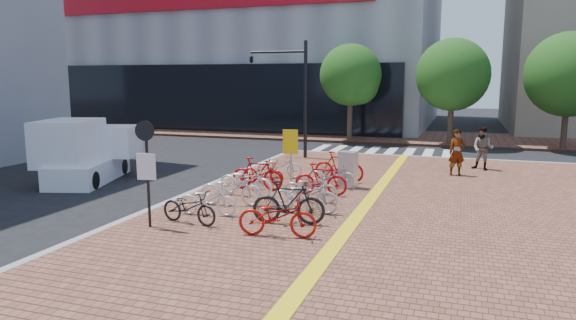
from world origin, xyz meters
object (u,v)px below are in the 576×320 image
(bike_4, at_px, (257,174))
(bike_8, at_px, (289,202))
(yellow_sign, at_px, (291,147))
(traffic_light_pole, at_px, (280,78))
(bike_1, at_px, (207,200))
(bike_12, at_px, (331,175))
(bike_9, at_px, (305,195))
(bike_13, at_px, (339,167))
(bike_2, at_px, (231,189))
(box_truck, at_px, (87,152))
(bike_10, at_px, (310,187))
(bike_11, at_px, (321,179))
(bike_3, at_px, (245,181))
(bike_7, at_px, (277,216))
(bike_5, at_px, (264,172))
(bike_0, at_px, (189,207))
(notice_sign, at_px, (146,161))
(pedestrian_a, at_px, (457,152))
(utility_box, at_px, (348,170))
(pedestrian_b, at_px, (483,148))
(bike_6, at_px, (280,166))

(bike_4, xyz_separation_m, bike_8, (2.39, -3.65, 0.02))
(yellow_sign, relative_size, traffic_light_pole, 0.36)
(bike_1, height_order, bike_12, bike_12)
(bike_9, xyz_separation_m, bike_13, (-0.12, 4.77, 0.05))
(bike_2, xyz_separation_m, box_truck, (-7.17, 2.23, 0.49))
(bike_10, xyz_separation_m, bike_11, (0.06, 1.01, 0.07))
(bike_3, distance_m, bike_13, 4.10)
(bike_10, bearing_deg, bike_7, -177.03)
(bike_5, height_order, bike_7, bike_7)
(bike_0, distance_m, bike_4, 4.49)
(bike_0, distance_m, notice_sign, 1.66)
(bike_10, height_order, pedestrian_a, pedestrian_a)
(bike_9, xyz_separation_m, bike_12, (-0.12, 3.62, -0.06))
(bike_3, height_order, utility_box, utility_box)
(pedestrian_b, bearing_deg, bike_9, -98.14)
(bike_11, bearing_deg, bike_13, -4.83)
(bike_0, xyz_separation_m, bike_2, (0.19, 2.20, 0.06))
(box_truck, bearing_deg, notice_sign, -39.37)
(bike_6, distance_m, box_truck, 7.49)
(yellow_sign, distance_m, notice_sign, 6.56)
(bike_2, height_order, bike_9, bike_9)
(pedestrian_b, bearing_deg, bike_10, -103.33)
(bike_7, xyz_separation_m, box_truck, (-9.58, 4.72, 0.49))
(bike_6, xyz_separation_m, pedestrian_b, (7.51, 4.49, 0.45))
(bike_4, xyz_separation_m, bike_10, (2.24, -1.08, -0.11))
(bike_11, distance_m, traffic_light_pole, 9.37)
(bike_0, distance_m, bike_13, 7.24)
(bike_1, height_order, bike_11, bike_11)
(notice_sign, bearing_deg, yellow_sign, 74.34)
(bike_10, relative_size, bike_13, 0.92)
(pedestrian_a, bearing_deg, bike_10, -146.94)
(bike_7, height_order, bike_12, bike_7)
(bike_5, xyz_separation_m, bike_7, (2.64, -5.80, 0.08))
(bike_3, relative_size, bike_12, 1.15)
(bike_2, relative_size, bike_10, 1.12)
(bike_6, height_order, yellow_sign, yellow_sign)
(bike_3, height_order, yellow_sign, yellow_sign)
(bike_4, relative_size, bike_8, 0.97)
(bike_1, xyz_separation_m, bike_4, (0.06, 3.55, 0.12))
(bike_7, height_order, bike_8, bike_8)
(bike_1, distance_m, bike_9, 2.76)
(bike_2, height_order, bike_4, bike_4)
(bike_4, xyz_separation_m, bike_12, (2.34, 1.17, -0.11))
(utility_box, bearing_deg, bike_1, -120.70)
(bike_6, distance_m, bike_13, 2.35)
(utility_box, height_order, traffic_light_pole, traffic_light_pole)
(bike_5, xyz_separation_m, notice_sign, (-0.79, -6.12, 1.32))
(bike_12, distance_m, utility_box, 0.62)
(bike_0, distance_m, utility_box, 6.63)
(bike_8, distance_m, box_truck, 10.15)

